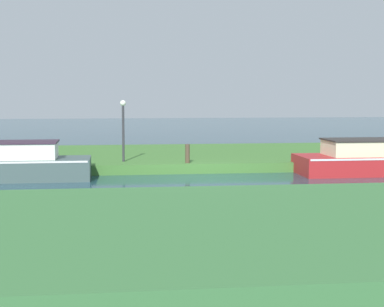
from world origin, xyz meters
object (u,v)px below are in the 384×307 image
at_px(red_barge, 370,158).
at_px(slate_narrowboat, 0,163).
at_px(mooring_post_near, 187,154).
at_px(lamp_post, 123,122).

xyz_separation_m(red_barge, slate_narrowboat, (-14.38, -0.00, 0.02)).
distance_m(red_barge, slate_narrowboat, 14.38).
bearing_deg(red_barge, mooring_post_near, 170.38).
bearing_deg(mooring_post_near, slate_narrowboat, -170.30).
height_order(red_barge, slate_narrowboat, slate_narrowboat).
xyz_separation_m(slate_narrowboat, mooring_post_near, (7.16, 1.22, 0.14)).
relative_size(red_barge, mooring_post_near, 7.20).
distance_m(red_barge, mooring_post_near, 7.33).
relative_size(red_barge, lamp_post, 2.17).
bearing_deg(red_barge, lamp_post, 167.75).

